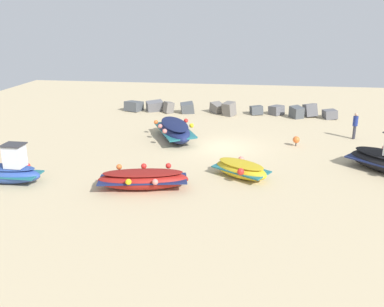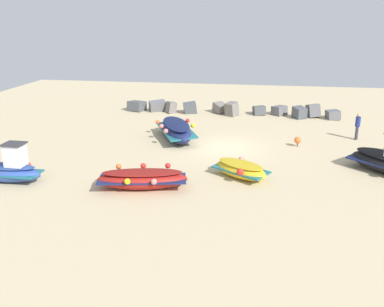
{
  "view_description": "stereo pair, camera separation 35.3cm",
  "coord_description": "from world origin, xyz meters",
  "px_view_note": "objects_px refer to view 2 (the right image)",
  "views": [
    {
      "loc": [
        1.9,
        -25.85,
        7.93
      ],
      "look_at": [
        -1.25,
        -4.3,
        0.9
      ],
      "focal_mm": 40.66,
      "sensor_mm": 36.0,
      "label": 1
    },
    {
      "loc": [
        2.25,
        -25.8,
        7.93
      ],
      "look_at": [
        -1.25,
        -4.3,
        0.9
      ],
      "focal_mm": 40.66,
      "sensor_mm": 36.0,
      "label": 2
    }
  ],
  "objects_px": {
    "fishing_boat_0": "(142,179)",
    "fishing_boat_2": "(241,169)",
    "person_walking": "(358,125)",
    "fishing_boat_4": "(5,170)",
    "fishing_boat_3": "(176,130)",
    "mooring_buoy_0": "(298,140)"
  },
  "relations": [
    {
      "from": "fishing_boat_0",
      "to": "fishing_boat_2",
      "type": "relative_size",
      "value": 1.41
    },
    {
      "from": "fishing_boat_0",
      "to": "fishing_boat_2",
      "type": "xyz_separation_m",
      "value": [
        4.52,
        2.18,
        -0.04
      ]
    },
    {
      "from": "fishing_boat_0",
      "to": "person_walking",
      "type": "xyz_separation_m",
      "value": [
        11.67,
        10.4,
        0.54
      ]
    },
    {
      "from": "fishing_boat_4",
      "to": "person_walking",
      "type": "height_order",
      "value": "fishing_boat_4"
    },
    {
      "from": "fishing_boat_2",
      "to": "person_walking",
      "type": "bearing_deg",
      "value": 83.06
    },
    {
      "from": "fishing_boat_2",
      "to": "person_walking",
      "type": "xyz_separation_m",
      "value": [
        7.15,
        8.22,
        0.58
      ]
    },
    {
      "from": "fishing_boat_3",
      "to": "person_walking",
      "type": "distance_m",
      "value": 11.89
    },
    {
      "from": "fishing_boat_4",
      "to": "mooring_buoy_0",
      "type": "xyz_separation_m",
      "value": [
        14.66,
        8.37,
        -0.19
      ]
    },
    {
      "from": "person_walking",
      "to": "mooring_buoy_0",
      "type": "relative_size",
      "value": 2.79
    },
    {
      "from": "fishing_boat_2",
      "to": "fishing_boat_0",
      "type": "bearing_deg",
      "value": -120.24
    },
    {
      "from": "fishing_boat_0",
      "to": "person_walking",
      "type": "distance_m",
      "value": 15.64
    },
    {
      "from": "fishing_boat_4",
      "to": "fishing_boat_2",
      "type": "bearing_deg",
      "value": 12.52
    },
    {
      "from": "fishing_boat_2",
      "to": "fishing_boat_4",
      "type": "xyz_separation_m",
      "value": [
        -11.44,
        -2.39,
        0.17
      ]
    },
    {
      "from": "fishing_boat_3",
      "to": "mooring_buoy_0",
      "type": "height_order",
      "value": "fishing_boat_3"
    },
    {
      "from": "person_walking",
      "to": "mooring_buoy_0",
      "type": "xyz_separation_m",
      "value": [
        -3.93,
        -2.24,
        -0.61
      ]
    },
    {
      "from": "fishing_boat_4",
      "to": "person_walking",
      "type": "xyz_separation_m",
      "value": [
        18.59,
        10.61,
        0.41
      ]
    },
    {
      "from": "fishing_boat_0",
      "to": "fishing_boat_4",
      "type": "bearing_deg",
      "value": 170.52
    },
    {
      "from": "fishing_boat_4",
      "to": "mooring_buoy_0",
      "type": "height_order",
      "value": "fishing_boat_4"
    },
    {
      "from": "fishing_boat_0",
      "to": "fishing_boat_2",
      "type": "height_order",
      "value": "fishing_boat_0"
    },
    {
      "from": "fishing_boat_0",
      "to": "fishing_boat_3",
      "type": "relative_size",
      "value": 0.86
    },
    {
      "from": "fishing_boat_4",
      "to": "fishing_boat_3",
      "type": "bearing_deg",
      "value": 52.87
    },
    {
      "from": "fishing_boat_3",
      "to": "fishing_boat_4",
      "type": "xyz_separation_m",
      "value": [
        -6.84,
        -8.8,
        -0.02
      ]
    }
  ]
}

